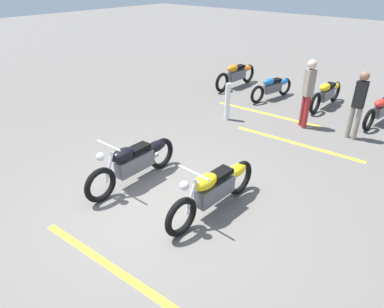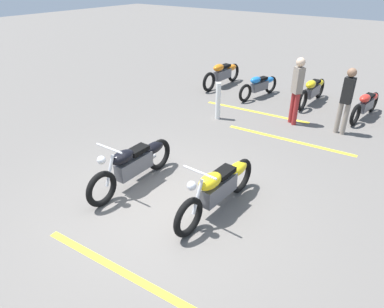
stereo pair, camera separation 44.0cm
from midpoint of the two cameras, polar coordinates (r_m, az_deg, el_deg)
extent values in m
plane|color=#66605B|center=(6.29, -3.41, -8.23)|extent=(60.00, 60.00, 0.00)
torus|color=black|center=(5.44, 0.54, -10.46)|extent=(0.67, 0.13, 0.67)
torus|color=black|center=(6.47, 9.91, -3.95)|extent=(0.67, 0.13, 0.67)
cube|color=#59595E|center=(5.91, 6.00, -6.06)|extent=(0.85, 0.25, 0.32)
ellipsoid|color=yellow|center=(5.56, 4.45, -4.68)|extent=(0.53, 0.30, 0.24)
ellipsoid|color=yellow|center=(6.23, 9.26, -2.79)|extent=(0.57, 0.26, 0.22)
cube|color=black|center=(5.85, 6.91, -3.26)|extent=(0.45, 0.26, 0.09)
cylinder|color=silver|center=(5.42, 2.20, -7.18)|extent=(0.27, 0.07, 0.56)
cylinder|color=silver|center=(5.22, 2.64, -3.15)|extent=(0.06, 0.62, 0.04)
sphere|color=silver|center=(5.17, 1.16, -5.33)|extent=(0.15, 0.15, 0.15)
cylinder|color=silver|center=(6.34, 7.13, -5.26)|extent=(0.70, 0.12, 0.09)
torus|color=black|center=(6.33, -13.04, -5.08)|extent=(0.67, 0.12, 0.67)
torus|color=black|center=(7.21, -3.39, 0.06)|extent=(0.67, 0.12, 0.67)
cube|color=#59595E|center=(6.73, -7.63, -1.56)|extent=(0.84, 0.24, 0.32)
ellipsoid|color=black|center=(6.43, -9.53, -0.16)|extent=(0.53, 0.29, 0.24)
ellipsoid|color=black|center=(7.01, -4.33, 1.21)|extent=(0.56, 0.25, 0.22)
cube|color=black|center=(6.67, -6.97, 0.95)|extent=(0.44, 0.25, 0.09)
cylinder|color=silver|center=(6.31, -11.67, -2.24)|extent=(0.27, 0.06, 0.56)
cylinder|color=silver|center=(6.14, -11.69, 1.35)|extent=(0.05, 0.62, 0.04)
sphere|color=silver|center=(6.09, -13.00, -0.48)|extent=(0.15, 0.15, 0.15)
cylinder|color=silver|center=(7.13, -6.00, -1.10)|extent=(0.70, 0.10, 0.09)
torus|color=black|center=(10.18, 28.42, 4.99)|extent=(0.60, 0.17, 0.59)
cube|color=#59595E|center=(10.82, 29.95, 6.30)|extent=(0.76, 0.28, 0.28)
ellipsoid|color=red|center=(10.52, 29.84, 7.35)|extent=(0.49, 0.30, 0.21)
torus|color=black|center=(10.76, 20.89, 7.85)|extent=(0.63, 0.12, 0.63)
torus|color=black|center=(12.09, 23.65, 9.46)|extent=(0.63, 0.12, 0.63)
cube|color=#59595E|center=(11.44, 22.51, 9.13)|extent=(0.80, 0.22, 0.30)
ellipsoid|color=yellow|center=(11.13, 22.29, 10.22)|extent=(0.50, 0.27, 0.23)
ellipsoid|color=yellow|center=(11.90, 23.59, 10.27)|extent=(0.53, 0.24, 0.21)
cube|color=black|center=(11.48, 22.98, 10.50)|extent=(0.42, 0.23, 0.08)
torus|color=black|center=(11.16, 11.92, 9.63)|extent=(0.58, 0.21, 0.57)
torus|color=black|center=(12.17, 16.16, 10.68)|extent=(0.58, 0.21, 0.57)
cube|color=#59595E|center=(11.67, 14.31, 10.56)|extent=(0.74, 0.33, 0.27)
ellipsoid|color=blue|center=(11.42, 13.71, 11.60)|extent=(0.48, 0.32, 0.21)
ellipsoid|color=blue|center=(12.01, 15.88, 11.45)|extent=(0.51, 0.30, 0.19)
cube|color=black|center=(11.68, 14.80, 11.76)|extent=(0.41, 0.28, 0.08)
torus|color=black|center=(12.07, 6.08, 11.72)|extent=(0.67, 0.13, 0.67)
torus|color=black|center=(13.30, 10.26, 12.99)|extent=(0.67, 0.13, 0.67)
cube|color=#59595E|center=(12.69, 8.43, 12.80)|extent=(0.84, 0.25, 0.32)
ellipsoid|color=orange|center=(12.40, 7.79, 13.91)|extent=(0.53, 0.30, 0.24)
ellipsoid|color=orange|center=(13.11, 9.95, 13.81)|extent=(0.57, 0.26, 0.22)
cube|color=black|center=(12.73, 8.87, 14.11)|extent=(0.45, 0.26, 0.09)
cylinder|color=gray|center=(9.49, 25.99, 4.76)|extent=(0.12, 0.12, 0.82)
cylinder|color=gray|center=(9.44, 26.91, 4.45)|extent=(0.12, 0.12, 0.82)
cube|color=black|center=(9.23, 27.41, 8.74)|extent=(0.20, 0.25, 0.65)
sphere|color=#8C664C|center=(9.12, 28.03, 11.35)|extent=(0.22, 0.22, 0.22)
cylinder|color=maroon|center=(9.76, 19.18, 6.86)|extent=(0.13, 0.13, 0.86)
cylinder|color=maroon|center=(9.62, 19.68, 6.47)|extent=(0.13, 0.13, 0.86)
cube|color=gray|center=(9.45, 20.18, 11.02)|extent=(0.31, 0.32, 0.68)
sphere|color=beige|center=(9.34, 20.66, 13.76)|extent=(0.23, 0.23, 0.23)
cylinder|color=white|center=(9.66, 7.22, 8.57)|extent=(0.14, 0.14, 1.04)
cube|color=yellow|center=(5.16, -9.86, -18.65)|extent=(0.35, 3.20, 0.01)
cube|color=yellow|center=(8.81, 18.27, 1.67)|extent=(0.35, 3.20, 0.01)
cube|color=yellow|center=(10.44, 13.42, 6.50)|extent=(0.35, 3.20, 0.01)
camera|label=1|loc=(0.22, 91.93, -1.04)|focal=32.13mm
camera|label=2|loc=(0.22, -88.07, 1.04)|focal=32.13mm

